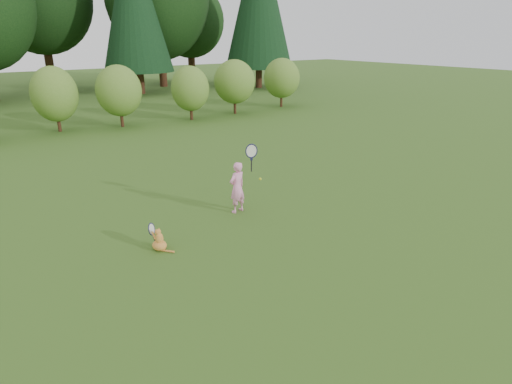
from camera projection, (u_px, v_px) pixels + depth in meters
ground at (271, 237)px, 8.72m from camera, size 100.00×100.00×0.00m
shrub_row at (88, 97)px, 18.21m from camera, size 28.00×3.00×2.80m
child at (238, 186)px, 9.77m from camera, size 0.68×0.40×1.80m
cat at (159, 239)px, 8.14m from camera, size 0.37×0.63×0.60m
tennis_ball at (260, 179)px, 10.46m from camera, size 0.07×0.07×0.07m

